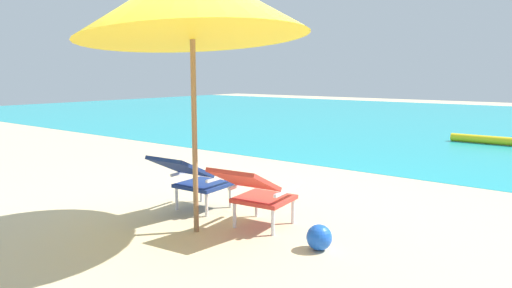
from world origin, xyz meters
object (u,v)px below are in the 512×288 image
object	(u,v)px
lounge_chair_right	(255,190)
beach_ball	(319,237)
lounge_chair_left	(193,177)
swim_buoy	(490,140)
beach_umbrella_center	(191,2)

from	to	relation	value
lounge_chair_right	beach_ball	size ratio (longest dim) A/B	4.09
lounge_chair_left	beach_ball	bearing A→B (deg)	-3.71
swim_buoy	lounge_chair_right	xyz separation A→B (m)	(-0.64, -7.52, 0.31)
lounge_chair_right	swim_buoy	bearing A→B (deg)	85.12
swim_buoy	lounge_chair_left	size ratio (longest dim) A/B	1.77
lounge_chair_left	beach_umbrella_center	distance (m)	1.88
beach_ball	lounge_chair_left	bearing A→B (deg)	176.29
lounge_chair_left	beach_ball	distance (m)	1.69
lounge_chair_left	lounge_chair_right	xyz separation A→B (m)	(0.91, -0.05, 0.00)
swim_buoy	beach_umbrella_center	world-z (taller)	beach_umbrella_center
swim_buoy	beach_ball	world-z (taller)	beach_ball
beach_ball	beach_umbrella_center	bearing A→B (deg)	-164.99
swim_buoy	lounge_chair_left	bearing A→B (deg)	-101.70
swim_buoy	beach_ball	size ratio (longest dim) A/B	7.05
lounge_chair_right	beach_umbrella_center	world-z (taller)	beach_umbrella_center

